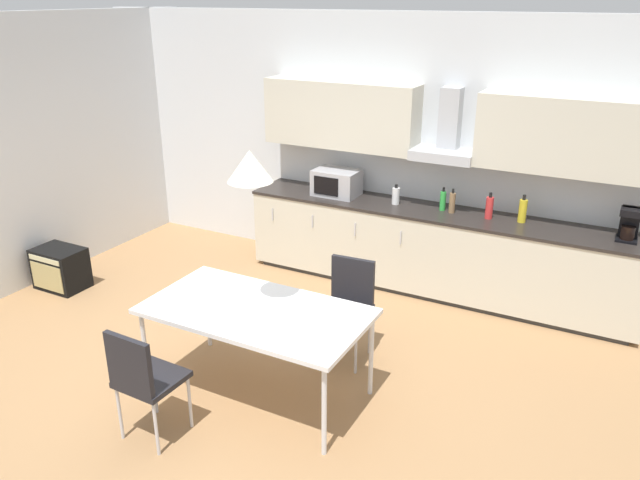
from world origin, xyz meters
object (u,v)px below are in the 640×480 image
(dining_table, at_px, (256,314))
(bottle_yellow, at_px, (523,211))
(microwave, at_px, (336,183))
(bottle_brown, at_px, (452,203))
(coffee_maker, at_px, (629,224))
(bottle_green, at_px, (443,201))
(bottle_red, at_px, (489,207))
(pendant_lamp, at_px, (250,166))
(guitar_amp, at_px, (61,268))
(chair_far_right, at_px, (348,299))
(chair_near_left, at_px, (142,375))
(bottle_white, at_px, (396,196))

(dining_table, bearing_deg, bottle_yellow, 59.78)
(microwave, relative_size, bottle_brown, 1.94)
(coffee_maker, distance_m, bottle_green, 1.71)
(coffee_maker, relative_size, dining_table, 0.18)
(bottle_red, bearing_deg, bottle_brown, 179.90)
(microwave, relative_size, bottle_green, 1.99)
(pendant_lamp, bearing_deg, guitar_amp, 168.16)
(bottle_brown, height_order, chair_far_right, bottle_brown)
(chair_near_left, relative_size, guitar_amp, 1.67)
(microwave, xyz_separation_m, bottle_red, (1.66, 0.01, -0.03))
(bottle_white, bearing_deg, bottle_brown, 0.47)
(bottle_white, height_order, pendant_lamp, pendant_lamp)
(bottle_green, relative_size, dining_table, 0.14)
(microwave, height_order, pendant_lamp, pendant_lamp)
(coffee_maker, distance_m, chair_near_left, 4.29)
(chair_near_left, height_order, chair_far_right, same)
(bottle_red, distance_m, dining_table, 2.69)
(bottle_white, relative_size, dining_table, 0.13)
(bottle_green, relative_size, bottle_white, 1.14)
(dining_table, relative_size, pendant_lamp, 5.25)
(coffee_maker, height_order, bottle_yellow, coffee_maker)
(chair_near_left, bearing_deg, bottle_red, 65.10)
(dining_table, distance_m, chair_far_right, 0.93)
(bottle_red, bearing_deg, chair_near_left, -114.90)
(bottle_green, xyz_separation_m, dining_table, (-0.65, -2.45, -0.29))
(guitar_amp, bearing_deg, bottle_red, 24.25)
(chair_far_right, bearing_deg, bottle_red, 64.53)
(bottle_brown, distance_m, bottle_red, 0.37)
(bottle_white, relative_size, chair_far_right, 0.24)
(chair_far_right, xyz_separation_m, guitar_amp, (-3.27, -0.23, -0.31))
(bottle_green, distance_m, dining_table, 2.55)
(bottle_green, height_order, bottle_yellow, bottle_yellow)
(microwave, bearing_deg, bottle_white, 0.77)
(microwave, bearing_deg, pendant_lamp, -77.64)
(coffee_maker, height_order, bottle_green, coffee_maker)
(microwave, bearing_deg, bottle_green, 2.06)
(bottle_white, distance_m, pendant_lamp, 2.57)
(chair_far_right, relative_size, guitar_amp, 1.67)
(coffee_maker, xyz_separation_m, bottle_brown, (-1.60, -0.01, -0.04))
(dining_table, height_order, chair_near_left, chair_near_left)
(microwave, distance_m, guitar_amp, 3.08)
(bottle_white, xyz_separation_m, chair_far_right, (0.21, -1.58, -0.44))
(coffee_maker, distance_m, bottle_brown, 1.61)
(bottle_yellow, relative_size, bottle_white, 1.29)
(dining_table, height_order, guitar_amp, dining_table)
(bottle_brown, height_order, bottle_red, bottle_red)
(bottle_brown, xyz_separation_m, chair_near_left, (-1.14, -3.25, -0.46))
(bottle_brown, bearing_deg, microwave, -179.37)
(chair_far_right, bearing_deg, dining_table, -114.11)
(dining_table, bearing_deg, guitar_amp, 168.16)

